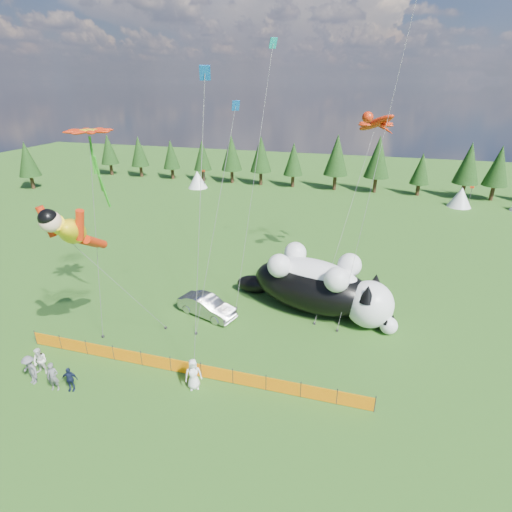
{
  "coord_description": "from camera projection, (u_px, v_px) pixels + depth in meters",
  "views": [
    {
      "loc": [
        9.38,
        -20.38,
        16.3
      ],
      "look_at": [
        2.4,
        4.0,
        5.18
      ],
      "focal_mm": 28.0,
      "sensor_mm": 36.0,
      "label": 1
    }
  ],
  "objects": [
    {
      "name": "cat_small",
      "position": [
        372.0,
        315.0,
        28.9
      ],
      "size": [
        4.04,
        3.42,
        1.69
      ],
      "rotation": [
        0.0,
        0.0,
        -0.64
      ],
      "color": "black",
      "rests_on": "ground"
    },
    {
      "name": "festival_tents",
      "position": [
        379.0,
        192.0,
        58.74
      ],
      "size": [
        50.0,
        3.2,
        2.8
      ],
      "primitive_type": null,
      "color": "white",
      "rests_on": "ground"
    },
    {
      "name": "diamond_kite_c",
      "position": [
        204.0,
        91.0,
        20.31
      ],
      "size": [
        1.07,
        3.68,
        17.47
      ],
      "color": "#0C5BB7",
      "rests_on": "ground"
    },
    {
      "name": "cat_large",
      "position": [
        319.0,
        285.0,
        30.12
      ],
      "size": [
        12.62,
        6.75,
        4.63
      ],
      "rotation": [
        0.0,
        0.0,
        -0.25
      ],
      "color": "black",
      "rests_on": "ground"
    },
    {
      "name": "diamond_kite_a",
      "position": [
        233.0,
        121.0,
        26.52
      ],
      "size": [
        1.98,
        5.75,
        15.87
      ],
      "color": "#0C5BB7",
      "rests_on": "ground"
    },
    {
      "name": "diamond_kite_d",
      "position": [
        271.0,
        58.0,
        29.53
      ],
      "size": [
        1.48,
        7.45,
        20.16
      ],
      "color": "#0D9E99",
      "rests_on": "ground"
    },
    {
      "name": "ground",
      "position": [
        205.0,
        345.0,
        26.86
      ],
      "size": [
        160.0,
        160.0,
        0.0
      ],
      "primitive_type": "plane",
      "color": "#123D0B",
      "rests_on": "ground"
    },
    {
      "name": "car",
      "position": [
        207.0,
        306.0,
        30.05
      ],
      "size": [
        4.92,
        2.95,
        1.53
      ],
      "primitive_type": "imported",
      "rotation": [
        0.0,
        0.0,
        1.26
      ],
      "color": "#B0AFB4",
      "rests_on": "ground"
    },
    {
      "name": "superhero_kite",
      "position": [
        73.0,
        232.0,
        22.78
      ],
      "size": [
        6.18,
        6.86,
        11.14
      ],
      "color": "yellow",
      "rests_on": "ground"
    },
    {
      "name": "gecko_kite",
      "position": [
        376.0,
        123.0,
        31.47
      ],
      "size": [
        5.74,
        12.46,
        16.4
      ],
      "color": "red",
      "rests_on": "ground"
    },
    {
      "name": "tree_line",
      "position": [
        311.0,
        164.0,
        64.87
      ],
      "size": [
        90.0,
        4.0,
        8.0
      ],
      "primitive_type": null,
      "color": "black",
      "rests_on": "ground"
    },
    {
      "name": "safety_fence",
      "position": [
        186.0,
        367.0,
        24.01
      ],
      "size": [
        22.06,
        0.06,
        1.1
      ],
      "color": "#262626",
      "rests_on": "ground"
    },
    {
      "name": "spectator_e",
      "position": [
        193.0,
        374.0,
        22.75
      ],
      "size": [
        1.14,
        1.03,
        1.96
      ],
      "primitive_type": "imported",
      "rotation": [
        0.0,
        0.0,
        0.54
      ],
      "color": "white",
      "rests_on": "ground"
    },
    {
      "name": "spectator_b",
      "position": [
        40.0,
        361.0,
        23.93
      ],
      "size": [
        0.92,
        0.61,
        1.79
      ],
      "primitive_type": "imported",
      "rotation": [
        0.0,
        0.0,
        0.11
      ],
      "color": "white",
      "rests_on": "ground"
    },
    {
      "name": "spectator_a",
      "position": [
        53.0,
        377.0,
        22.67
      ],
      "size": [
        0.75,
        0.6,
        1.81
      ],
      "primitive_type": "imported",
      "rotation": [
        0.0,
        0.0,
        0.29
      ],
      "color": "slate",
      "rests_on": "ground"
    },
    {
      "name": "spectator_c",
      "position": [
        70.0,
        379.0,
        22.68
      ],
      "size": [
        1.0,
        0.7,
        1.55
      ],
      "primitive_type": "imported",
      "rotation": [
        0.0,
        0.0,
        0.28
      ],
      "color": "#151E3B",
      "rests_on": "ground"
    },
    {
      "name": "flower_kite",
      "position": [
        89.0,
        134.0,
        23.54
      ],
      "size": [
        3.25,
        3.25,
        13.83
      ],
      "color": "red",
      "rests_on": "ground"
    },
    {
      "name": "spectator_d",
      "position": [
        30.0,
        370.0,
        23.14
      ],
      "size": [
        1.33,
        0.91,
        1.88
      ],
      "primitive_type": "imported",
      "rotation": [
        0.0,
        0.0,
        -0.25
      ],
      "color": "slate",
      "rests_on": "ground"
    }
  ]
}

